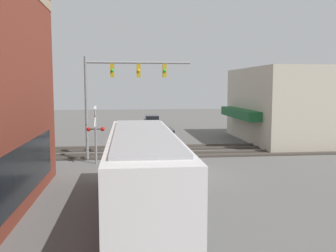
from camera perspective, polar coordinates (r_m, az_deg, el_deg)
The scene contains 10 objects.
ground_plane at distance 22.05m, azimuth 2.70°, elevation -7.27°, with size 120.00×120.00×0.00m, color #605E5B.
shop_building at distance 36.33m, azimuth 17.18°, elevation 3.11°, with size 12.48×8.48×6.73m.
city_bus at distance 14.66m, azimuth -3.85°, elevation -6.75°, with size 11.64×2.59×3.35m.
traffic_signal_gantry at distance 26.06m, azimuth -7.67°, elevation 6.40°, with size 0.42×7.28×7.10m.
crossing_signal at distance 24.84m, azimuth -10.98°, elevation -0.48°, with size 1.41×1.18×3.81m.
rail_track_near at distance 27.86m, azimuth 0.74°, elevation -4.37°, with size 2.60×60.00×0.15m.
rail_track_far at distance 30.99m, azimuth -0.00°, elevation -3.29°, with size 2.60×60.00×0.15m.
parked_car_grey at distance 32.60m, azimuth -0.70°, elevation -1.71°, with size 4.62×1.82×1.40m.
parked_car_silver at distance 40.12m, azimuth -5.50°, elevation -0.26°, with size 4.84×1.82×1.37m.
parked_car_black at distance 47.37m, azimuth -2.50°, elevation 0.75°, with size 4.65×1.82×1.40m.
Camera 1 is at (-21.17, 3.43, 5.12)m, focal length 40.00 mm.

